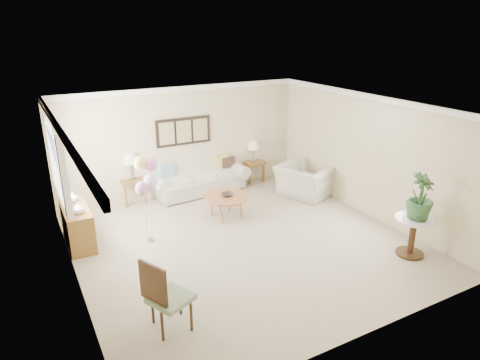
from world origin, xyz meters
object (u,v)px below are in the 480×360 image
(sofa, at_px, (198,178))
(coffee_table, at_px, (226,197))
(armchair, at_px, (304,181))
(balloon_cluster, at_px, (147,177))
(accent_chair, at_px, (165,295))

(sofa, relative_size, coffee_table, 2.54)
(armchair, xyz_separation_m, balloon_cluster, (-3.95, -0.48, 0.94))
(sofa, distance_m, balloon_cluster, 2.86)
(armchair, relative_size, balloon_cluster, 0.70)
(coffee_table, distance_m, balloon_cluster, 1.98)
(accent_chair, xyz_separation_m, balloon_cluster, (0.58, 2.53, 0.78))
(balloon_cluster, bearing_deg, accent_chair, -102.96)
(balloon_cluster, bearing_deg, armchair, 6.98)
(coffee_table, relative_size, accent_chair, 0.94)
(balloon_cluster, bearing_deg, sofa, 46.97)
(balloon_cluster, bearing_deg, coffee_table, 9.43)
(sofa, bearing_deg, armchair, -34.95)
(coffee_table, xyz_separation_m, accent_chair, (-2.34, -2.82, 0.09))
(armchair, bearing_deg, balloon_cluster, 75.93)
(armchair, bearing_deg, coffee_table, 73.94)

